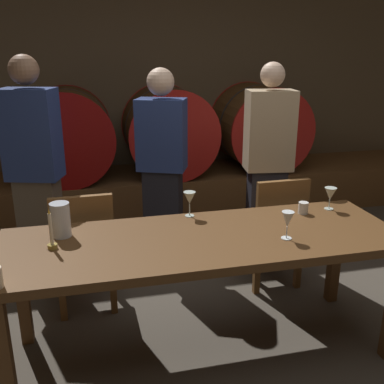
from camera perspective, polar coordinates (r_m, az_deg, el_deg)
ground_plane at (r=2.94m, az=6.60°, el=-19.18°), size 8.90×8.90×0.00m
back_wall at (r=5.32m, az=-4.28°, el=14.24°), size 6.85×0.24×2.83m
barrel_shelf at (r=5.01m, az=-2.95°, el=0.15°), size 6.16×0.90×0.45m
wine_barrel_left at (r=4.77m, az=-15.77°, el=7.12°), size 0.94×0.88×0.94m
wine_barrel_center at (r=4.84m, az=-3.05°, el=7.92°), size 0.94×0.88×0.94m
wine_barrel_right at (r=5.13m, az=8.63°, el=8.33°), size 0.94×0.88×0.94m
dining_table at (r=2.55m, az=1.50°, el=-7.35°), size 2.28×0.77×0.75m
chair_left at (r=3.12m, az=-13.72°, el=-6.75°), size 0.41×0.41×0.88m
chair_right at (r=3.40m, az=10.60°, el=-4.35°), size 0.41×0.41×0.88m
guest_left at (r=3.49m, az=-19.53°, el=2.42°), size 0.43×0.34×1.73m
guest_center at (r=3.62m, az=-3.84°, el=3.11°), size 0.44×0.37×1.63m
guest_right at (r=3.72m, az=9.74°, el=3.54°), size 0.41×0.29×1.67m
candle_center at (r=2.46m, az=-17.65°, el=-5.63°), size 0.05×0.05×0.22m
pitcher at (r=2.59m, az=-16.58°, el=-3.46°), size 0.11×0.11×0.20m
wine_glass_left at (r=2.78m, az=-0.32°, el=-0.86°), size 0.08×0.08×0.16m
wine_glass_center at (r=2.51m, az=12.22°, el=-3.55°), size 0.07×0.07×0.16m
wine_glass_right at (r=3.04m, az=17.39°, el=-0.28°), size 0.08×0.08×0.15m
cup_right at (r=2.93m, az=14.15°, el=-2.00°), size 0.06×0.06×0.08m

